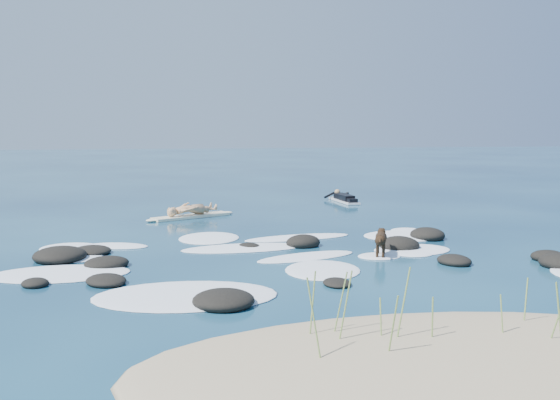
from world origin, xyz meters
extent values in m
plane|color=#0A2642|center=(0.00, 0.00, 0.00)|extent=(160.00, 160.00, 0.00)
ellipsoid|color=#9E8966|center=(0.00, -8.20, 0.00)|extent=(9.00, 4.40, 0.60)
cylinder|color=#789649|center=(-0.05, -7.88, 0.50)|extent=(0.03, 0.05, 0.76)
cylinder|color=#789649|center=(1.21, -8.98, 0.72)|extent=(0.17, 0.11, 1.19)
cylinder|color=#789649|center=(-0.82, -8.34, 0.60)|extent=(0.13, 0.14, 0.95)
cylinder|color=#789649|center=(1.81, -7.23, 0.52)|extent=(0.14, 0.15, 0.78)
cylinder|color=#789649|center=(1.06, -7.83, 0.48)|extent=(0.06, 0.13, 0.72)
cylinder|color=#789649|center=(-0.44, -7.74, 0.71)|extent=(0.27, 0.14, 1.16)
cylinder|color=#789649|center=(-1.24, -7.26, 0.64)|extent=(0.26, 0.09, 1.01)
cylinder|color=#789649|center=(-1.28, -7.65, 0.69)|extent=(0.25, 0.11, 1.12)
cylinder|color=#789649|center=(-1.66, -7.26, 0.65)|extent=(0.14, 0.14, 1.05)
cylinder|color=#789649|center=(-1.87, -8.23, 0.72)|extent=(0.18, 0.27, 1.18)
cylinder|color=#789649|center=(-0.73, -7.62, 0.47)|extent=(0.06, 0.20, 0.69)
ellipsoid|color=black|center=(-0.05, 0.62, 0.11)|extent=(1.20, 1.10, 0.43)
ellipsoid|color=black|center=(-2.75, -4.74, 0.09)|extent=(1.46, 1.47, 0.37)
ellipsoid|color=black|center=(3.06, -2.21, 0.07)|extent=(0.94, 1.06, 0.30)
ellipsoid|color=black|center=(3.82, 1.10, 0.11)|extent=(1.06, 1.15, 0.44)
ellipsoid|color=black|center=(-0.28, -3.68, 0.04)|extent=(0.61, 0.77, 0.17)
ellipsoid|color=black|center=(5.38, -2.95, 0.11)|extent=(1.31, 1.30, 0.42)
ellipsoid|color=black|center=(-6.39, -0.07, 0.11)|extent=(1.55, 1.55, 0.45)
ellipsoid|color=black|center=(-5.04, -2.69, 0.06)|extent=(1.17, 1.25, 0.25)
ellipsoid|color=black|center=(-5.18, -1.01, 0.08)|extent=(1.32, 1.26, 0.31)
ellipsoid|color=black|center=(-6.48, -2.62, 0.05)|extent=(0.74, 0.78, 0.22)
ellipsoid|color=black|center=(2.40, -0.31, 0.12)|extent=(1.39, 1.33, 0.48)
ellipsoid|color=black|center=(-1.55, 0.68, 0.04)|extent=(0.78, 0.85, 0.17)
ellipsoid|color=black|center=(5.54, -2.27, 0.08)|extent=(1.11, 1.07, 0.34)
ellipsoid|color=black|center=(-5.71, 0.66, 0.07)|extent=(1.33, 1.38, 0.26)
ellipsoid|color=white|center=(-6.36, 1.46, 0.01)|extent=(2.07, 2.00, 0.12)
ellipsoid|color=white|center=(3.77, 2.38, 0.01)|extent=(1.24, 1.35, 0.12)
ellipsoid|color=white|center=(2.55, -0.78, 0.01)|extent=(1.17, 1.24, 0.12)
ellipsoid|color=white|center=(-3.42, -3.99, 0.01)|extent=(3.79, 2.58, 0.12)
ellipsoid|color=white|center=(-1.71, 0.59, 0.01)|extent=(3.51, 1.52, 0.12)
ellipsoid|color=white|center=(3.28, 1.60, 0.01)|extent=(2.55, 2.09, 0.12)
ellipsoid|color=white|center=(-5.14, 1.51, 0.01)|extent=(1.97, 1.40, 0.12)
ellipsoid|color=white|center=(-6.15, 0.66, 0.01)|extent=(2.01, 2.67, 0.12)
ellipsoid|color=white|center=(-2.54, 2.29, 0.01)|extent=(2.20, 2.46, 0.12)
ellipsoid|color=white|center=(-6.14, -1.64, 0.01)|extent=(3.15, 1.86, 0.12)
ellipsoid|color=white|center=(0.06, 1.88, 0.01)|extent=(3.44, 1.54, 0.12)
ellipsoid|color=white|center=(2.70, -0.47, 0.01)|extent=(2.34, 1.85, 0.12)
ellipsoid|color=white|center=(-0.29, -0.85, 0.01)|extent=(2.94, 1.76, 0.12)
ellipsoid|color=white|center=(-0.25, -2.34, 0.01)|extent=(2.21, 2.46, 0.12)
ellipsoid|color=white|center=(1.54, -1.12, 0.01)|extent=(1.10, 0.90, 0.12)
cube|color=#F7EFC6|center=(-2.88, 6.65, 0.06)|extent=(2.92, 1.94, 0.10)
ellipsoid|color=#F7EFC6|center=(-1.57, 7.35, 0.06)|extent=(0.69, 0.58, 0.11)
ellipsoid|color=#F7EFC6|center=(-4.20, 5.96, 0.06)|extent=(0.69, 0.58, 0.11)
imported|color=tan|center=(-2.88, 6.65, 1.07)|extent=(0.74, 0.84, 1.94)
cube|color=silver|center=(3.93, 10.27, 0.06)|extent=(0.75, 2.48, 0.09)
ellipsoid|color=silver|center=(3.83, 11.49, 0.06)|extent=(0.34, 0.56, 0.09)
cube|color=black|center=(3.93, 10.27, 0.22)|extent=(0.57, 1.53, 0.24)
sphere|color=tan|center=(3.86, 11.13, 0.36)|extent=(0.28, 0.28, 0.26)
cylinder|color=black|center=(3.54, 11.27, 0.21)|extent=(0.59, 0.37, 0.28)
cylinder|color=black|center=(4.16, 11.32, 0.21)|extent=(0.61, 0.29, 0.28)
cube|color=black|center=(4.00, 9.44, 0.18)|extent=(0.43, 0.64, 0.16)
cylinder|color=black|center=(1.54, -1.22, 0.49)|extent=(0.47, 0.64, 0.28)
sphere|color=black|center=(1.64, -0.98, 0.49)|extent=(0.38, 0.38, 0.29)
sphere|color=black|center=(1.44, -1.46, 0.49)|extent=(0.34, 0.34, 0.26)
sphere|color=black|center=(1.70, -0.83, 0.59)|extent=(0.27, 0.27, 0.21)
cone|color=black|center=(1.74, -0.71, 0.57)|extent=(0.15, 0.16, 0.11)
cone|color=black|center=(1.64, -0.82, 0.67)|extent=(0.12, 0.10, 0.10)
cone|color=black|center=(1.75, -0.86, 0.67)|extent=(0.12, 0.10, 0.10)
cylinder|color=black|center=(1.54, -1.01, 0.19)|extent=(0.09, 0.09, 0.38)
cylinder|color=black|center=(1.68, -1.07, 0.19)|extent=(0.09, 0.09, 0.38)
cylinder|color=black|center=(1.40, -1.38, 0.19)|extent=(0.09, 0.09, 0.38)
cylinder|color=black|center=(1.53, -1.44, 0.19)|extent=(0.09, 0.09, 0.38)
cylinder|color=black|center=(1.40, -1.58, 0.54)|extent=(0.15, 0.27, 0.16)
camera|label=1|loc=(-3.75, -15.98, 3.28)|focal=40.00mm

